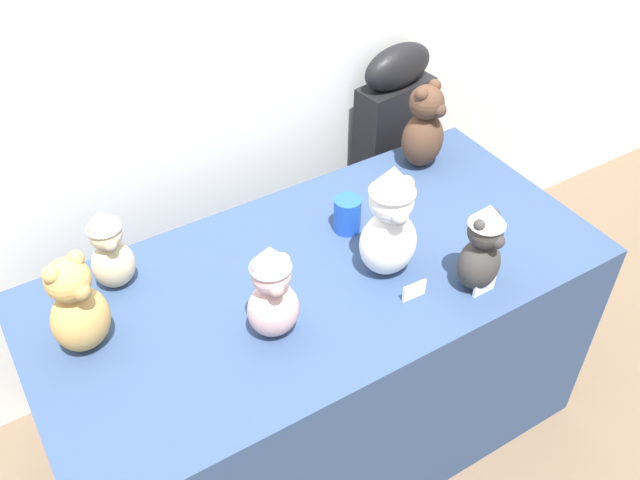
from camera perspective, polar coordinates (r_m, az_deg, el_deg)
wall_back at (r=2.12m, az=-9.49°, el=18.49°), size 7.00×0.08×2.60m
display_table at (r=2.22m, az=-0.00°, el=-9.76°), size 1.60×0.77×0.76m
instrument_case at (r=2.68m, az=5.66°, el=5.32°), size 0.29×0.16×1.07m
teddy_bear_sand at (r=1.90m, az=-16.82°, el=-0.76°), size 0.12×0.10×0.26m
teddy_bear_blush at (r=1.69m, az=-3.93°, el=-4.30°), size 0.15×0.14×0.29m
teddy_bear_cocoa at (r=2.29m, az=8.51°, el=9.05°), size 0.18×0.17×0.29m
teddy_bear_charcoal at (r=1.86m, az=13.12°, el=-0.63°), size 0.14×0.13×0.28m
teddy_bear_honey at (r=1.76m, az=-19.24°, el=-5.20°), size 0.18×0.17×0.29m
teddy_bear_snow at (r=1.84m, az=5.73°, el=1.44°), size 0.18×0.17×0.35m
party_cup_blue at (r=2.04m, az=2.25°, el=2.09°), size 0.08×0.08×0.11m
name_card_front_left at (r=1.87m, az=7.70°, el=-4.13°), size 0.07×0.01×0.05m
name_card_front_middle at (r=1.91m, az=13.29°, el=-3.66°), size 0.07×0.01×0.05m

